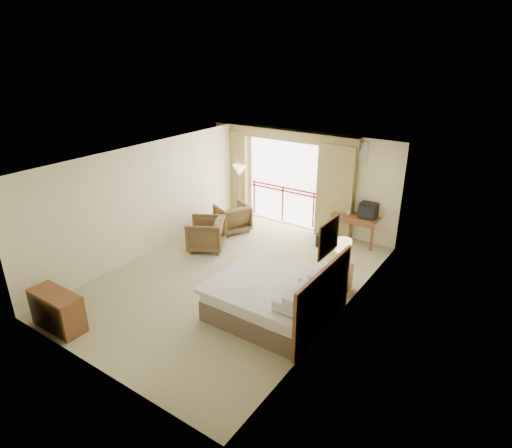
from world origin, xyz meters
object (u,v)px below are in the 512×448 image
Objects in this scene: armchair_near at (207,248)px; nightstand at (340,278)px; tv at (368,211)px; dresser at (57,311)px; wastebasket at (320,240)px; table_lamp at (344,246)px; floor_lamp at (239,172)px; desk at (357,221)px; side_table at (206,224)px; bed at (276,296)px; armchair_far at (233,230)px.

nightstand is at bearing 61.40° from armchair_near.
dresser is at bearing -106.65° from tv.
dresser reaches higher than wastebasket.
table_lamp is 0.64× the size of armchair_near.
armchair_near is at bearing -74.62° from floor_lamp.
floor_lamp reaches higher than armchair_near.
nightstand is 0.48× the size of desk.
armchair_near is at bearing 85.98° from dresser.
side_table is 4.54m from dresser.
nightstand is 1.33× the size of tv.
dresser is (0.35, -4.53, -0.03)m from side_table.
nightstand is 4.94m from floor_lamp.
table_lamp is 0.48× the size of desk.
tv is 0.75× the size of side_table.
bed reaches higher than dresser.
bed is 6.57× the size of wastebasket.
armchair_near is at bearing -139.37° from desk.
nightstand is at bearing -53.08° from wastebasket.
nightstand is at bearing 97.17° from armchair_far.
wastebasket is at bearing 126.18° from armchair_far.
table_lamp is at bearing -74.53° from desk.
desk reaches higher than side_table.
table_lamp is 1.74× the size of wastebasket.
desk is 1.09× the size of dresser.
floor_lamp reaches higher than dresser.
floor_lamp is at bearing -128.61° from armchair_far.
wastebasket is (-0.64, 3.19, -0.21)m from bed.
floor_lamp is 6.45m from dresser.
table_lamp is 0.52× the size of dresser.
bed is 1.98× the size of dresser.
table_lamp is at bearing 67.17° from bed.
side_table is at bearing -148.99° from desk.
floor_lamp reaches higher than bed.
dresser is at bearing -131.74° from table_lamp.
desk is 3.93m from side_table.
side_table is (-2.75, -1.25, 0.23)m from wastebasket.
tv reaches higher than desk.
tv is at bearing 85.71° from bed.
floor_lamp is (-4.25, 2.23, 0.36)m from table_lamp.
side_table is (-3.38, 1.94, 0.01)m from bed.
tv is 4.18m from armchair_near.
wastebasket is 0.38× the size of armchair_far.
bed is at bearing -78.70° from wastebasket.
side_table is at bearing 172.53° from nightstand.
side_table is (-4.03, 0.41, -0.62)m from table_lamp.
desk is 3.38m from armchair_far.
table_lamp is at bearing 89.00° from nightstand.
bed is 5.00× the size of tv.
dresser is (-3.03, -2.59, -0.02)m from bed.
wastebasket is at bearing 64.48° from dresser.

